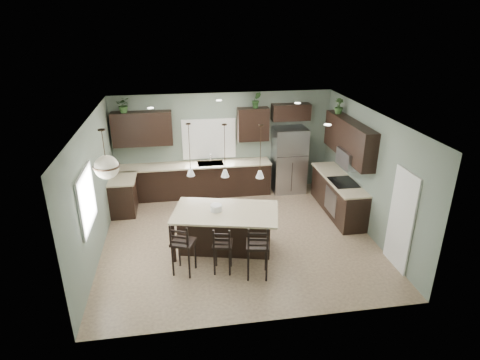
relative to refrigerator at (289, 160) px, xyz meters
name	(u,v)px	position (x,y,z in m)	size (l,w,h in m)	color
ground	(238,237)	(-1.81, -2.41, -0.93)	(6.00, 6.00, 0.00)	#9E8466
pantry_door	(401,220)	(1.17, -3.96, 0.09)	(0.04, 0.82, 2.04)	white
window_back	(209,139)	(-2.21, 0.33, 0.62)	(1.35, 0.02, 1.00)	white
window_left	(86,200)	(-4.79, -3.21, 0.62)	(0.02, 1.10, 1.00)	white
left_return_cabs	(123,196)	(-4.51, -0.71, -0.48)	(0.60, 0.90, 0.90)	black
left_return_countertop	(122,179)	(-4.49, -0.71, -0.01)	(0.66, 0.96, 0.04)	beige
back_lower_cabs	(195,181)	(-2.66, 0.04, -0.48)	(4.20, 0.60, 0.90)	black
back_countertop	(194,165)	(-2.66, 0.02, -0.01)	(4.20, 0.66, 0.04)	beige
sink_inset	(211,164)	(-2.21, 0.02, 0.01)	(0.70, 0.45, 0.01)	gray
faucet	(211,159)	(-2.21, -0.01, 0.16)	(0.02, 0.02, 0.28)	silver
back_upper_left	(142,129)	(-3.96, 0.17, 1.02)	(1.55, 0.34, 0.90)	black
back_upper_right	(253,124)	(-1.01, 0.17, 1.02)	(0.85, 0.34, 0.90)	black
fridge_header	(291,112)	(0.04, 0.17, 1.32)	(1.05, 0.34, 0.45)	black
right_lower_cabs	(338,196)	(0.89, -1.53, -0.48)	(0.60, 2.35, 0.90)	black
right_countertop	(339,179)	(0.87, -1.53, -0.01)	(0.66, 2.35, 0.04)	beige
cooktop	(343,182)	(0.87, -1.81, 0.02)	(0.58, 0.75, 0.02)	black
wall_oven_front	(330,201)	(0.59, -1.81, -0.48)	(0.01, 0.72, 0.60)	gray
right_upper_cabs	(349,139)	(1.02, -1.53, 1.02)	(0.34, 2.35, 0.90)	black
microwave	(350,158)	(0.97, -1.81, 0.62)	(0.40, 0.75, 0.40)	gray
refrigerator	(289,160)	(0.00, 0.00, 0.00)	(0.90, 0.74, 1.85)	#999AA2
kitchen_island	(226,230)	(-2.15, -2.86, -0.46)	(2.17, 1.23, 0.92)	black
serving_dish	(216,208)	(-2.34, -2.82, 0.07)	(0.24, 0.24, 0.14)	silver
bar_stool_left	(184,248)	(-3.06, -3.56, -0.36)	(0.42, 0.42, 1.12)	black
bar_stool_center	(223,249)	(-2.31, -3.64, -0.42)	(0.38, 0.38, 1.02)	black
bar_stool_right	(257,250)	(-1.67, -3.90, -0.35)	(0.43, 0.43, 1.15)	black
pendant_left	(189,150)	(-2.83, -2.70, 1.32)	(0.17, 0.17, 1.10)	silver
pendant_center	(225,151)	(-2.15, -2.86, 1.32)	(0.17, 0.17, 1.10)	silver
pendant_right	(260,152)	(-1.47, -3.03, 1.32)	(0.17, 0.17, 1.10)	white
chandelier	(105,154)	(-4.41, -2.89, 1.38)	(0.51, 0.51, 0.98)	beige
plant_back_left	(124,105)	(-4.36, 0.14, 1.67)	(0.36, 0.31, 0.40)	#2A4D21
plant_back_right	(256,100)	(-0.93, 0.14, 1.69)	(0.24, 0.19, 0.43)	#294E22
plant_right_wall	(339,106)	(0.99, -0.82, 1.67)	(0.22, 0.22, 0.39)	#2D5023
room_shell	(238,168)	(-1.81, -2.41, 0.77)	(6.00, 6.00, 6.00)	slate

